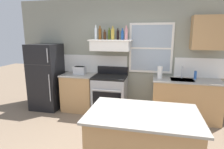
{
  "coord_description": "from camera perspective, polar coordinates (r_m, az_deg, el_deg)",
  "views": [
    {
      "loc": [
        0.75,
        -2.29,
        1.88
      ],
      "look_at": [
        -0.05,
        1.2,
        1.1
      ],
      "focal_mm": 30.09,
      "sensor_mm": 36.0,
      "label": 1
    }
  ],
  "objects": [
    {
      "name": "back_wall",
      "position": [
        4.6,
        3.85,
        5.69
      ],
      "size": [
        5.4,
        0.11,
        2.7
      ],
      "color": "gray",
      "rests_on": "ground_plane"
    },
    {
      "name": "refrigerator",
      "position": [
        5.02,
        -19.32,
        -0.63
      ],
      "size": [
        0.7,
        0.72,
        1.63
      ],
      "color": "black",
      "rests_on": "ground_plane"
    },
    {
      "name": "counter_left_of_stove",
      "position": [
        4.78,
        -9.91,
        -5.23
      ],
      "size": [
        0.79,
        0.63,
        0.91
      ],
      "color": "tan",
      "rests_on": "ground_plane"
    },
    {
      "name": "toaster",
      "position": [
        4.65,
        -9.74,
        1.31
      ],
      "size": [
        0.3,
        0.2,
        0.19
      ],
      "color": "silver",
      "rests_on": "counter_left_of_stove"
    },
    {
      "name": "stove_range",
      "position": [
        4.5,
        -0.6,
        -6.04
      ],
      "size": [
        0.76,
        0.69,
        1.09
      ],
      "color": "#9EA0A5",
      "rests_on": "ground_plane"
    },
    {
      "name": "range_hood_shelf",
      "position": [
        4.37,
        -0.34,
        8.94
      ],
      "size": [
        0.96,
        0.52,
        0.24
      ],
      "color": "white"
    },
    {
      "name": "bottle_clear_tall",
      "position": [
        4.47,
        -4.94,
        12.32
      ],
      "size": [
        0.06,
        0.06,
        0.33
      ],
      "color": "silver",
      "rests_on": "range_hood_shelf"
    },
    {
      "name": "bottle_amber_wine",
      "position": [
        4.44,
        -3.66,
        12.23
      ],
      "size": [
        0.07,
        0.07,
        0.31
      ],
      "color": "brown",
      "rests_on": "range_hood_shelf"
    },
    {
      "name": "bottle_brown_stout",
      "position": [
        4.4,
        -2.22,
        11.75
      ],
      "size": [
        0.06,
        0.06,
        0.22
      ],
      "color": "#381E0F",
      "rests_on": "range_hood_shelf"
    },
    {
      "name": "bottle_olive_oil_square",
      "position": [
        4.44,
        -0.86,
        12.03
      ],
      "size": [
        0.06,
        0.06,
        0.27
      ],
      "color": "#4C601E",
      "rests_on": "range_hood_shelf"
    },
    {
      "name": "bottle_champagne_gold_foil",
      "position": [
        4.34,
        0.22,
        12.19
      ],
      "size": [
        0.08,
        0.08,
        0.3
      ],
      "color": "#B29333",
      "rests_on": "range_hood_shelf"
    },
    {
      "name": "bottle_balsamic_dark",
      "position": [
        4.38,
        1.78,
        11.95
      ],
      "size": [
        0.06,
        0.06,
        0.26
      ],
      "color": "black",
      "rests_on": "range_hood_shelf"
    },
    {
      "name": "bottle_blue_liqueur",
      "position": [
        4.3,
        3.15,
        11.9
      ],
      "size": [
        0.07,
        0.07,
        0.25
      ],
      "color": "#1E478C",
      "rests_on": "range_hood_shelf"
    },
    {
      "name": "bottle_rose_pink",
      "position": [
        4.29,
        4.35,
        12.22
      ],
      "size": [
        0.07,
        0.07,
        0.31
      ],
      "color": "#C67F84",
      "rests_on": "range_hood_shelf"
    },
    {
      "name": "counter_right_with_sink",
      "position": [
        4.48,
        21.34,
        -7.1
      ],
      "size": [
        1.43,
        0.63,
        0.91
      ],
      "color": "tan",
      "rests_on": "ground_plane"
    },
    {
      "name": "sink_faucet",
      "position": [
        4.4,
        20.52,
        1.1
      ],
      "size": [
        0.03,
        0.17,
        0.28
      ],
      "color": "silver",
      "rests_on": "counter_right_with_sink"
    },
    {
      "name": "paper_towel_roll",
      "position": [
        4.27,
        14.36,
        0.64
      ],
      "size": [
        0.11,
        0.11,
        0.27
      ],
      "primitive_type": "cylinder",
      "color": "white",
      "rests_on": "counter_right_with_sink"
    },
    {
      "name": "dish_soap_bottle",
      "position": [
        4.47,
        23.99,
        -0.14
      ],
      "size": [
        0.06,
        0.06,
        0.18
      ],
      "primitive_type": "cylinder",
      "color": "blue",
      "rests_on": "counter_right_with_sink"
    },
    {
      "name": "kitchen_island",
      "position": [
        2.65,
        9.05,
        -20.32
      ],
      "size": [
        1.4,
        0.9,
        0.91
      ],
      "color": "tan",
      "rests_on": "ground_plane"
    },
    {
      "name": "upper_cabinet_right",
      "position": [
        4.46,
        27.1,
        11.24
      ],
      "size": [
        0.64,
        0.32,
        0.7
      ],
      "color": "tan"
    }
  ]
}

